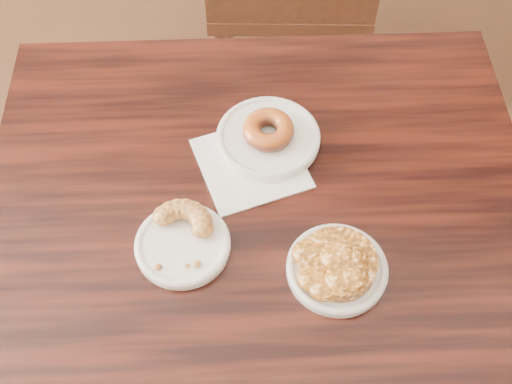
% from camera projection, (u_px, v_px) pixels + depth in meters
% --- Properties ---
extents(cafe_table, '(1.02, 1.02, 0.75)m').
position_uv_depth(cafe_table, '(261.00, 332.00, 1.27)').
color(cafe_table, black).
rests_on(cafe_table, floor).
extents(napkin, '(0.22, 0.22, 0.00)m').
position_uv_depth(napkin, '(251.00, 163.00, 1.03)').
color(napkin, white).
rests_on(napkin, cafe_table).
extents(plate_donut, '(0.17, 0.17, 0.01)m').
position_uv_depth(plate_donut, '(268.00, 138.00, 1.05)').
color(plate_donut, white).
rests_on(plate_donut, napkin).
extents(plate_cruller, '(0.14, 0.14, 0.01)m').
position_uv_depth(plate_cruller, '(183.00, 245.00, 0.94)').
color(plate_cruller, white).
rests_on(plate_cruller, cafe_table).
extents(plate_fritter, '(0.15, 0.15, 0.01)m').
position_uv_depth(plate_fritter, '(337.00, 269.00, 0.92)').
color(plate_fritter, silver).
rests_on(plate_fritter, cafe_table).
extents(glazed_donut, '(0.08, 0.08, 0.03)m').
position_uv_depth(glazed_donut, '(268.00, 130.00, 1.03)').
color(glazed_donut, brown).
rests_on(glazed_donut, plate_donut).
extents(apple_fritter, '(0.15, 0.15, 0.04)m').
position_uv_depth(apple_fritter, '(339.00, 261.00, 0.90)').
color(apple_fritter, '#412206').
rests_on(apple_fritter, plate_fritter).
extents(cruller_fragment, '(0.11, 0.11, 0.03)m').
position_uv_depth(cruller_fragment, '(181.00, 238.00, 0.92)').
color(cruller_fragment, brown).
rests_on(cruller_fragment, plate_cruller).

